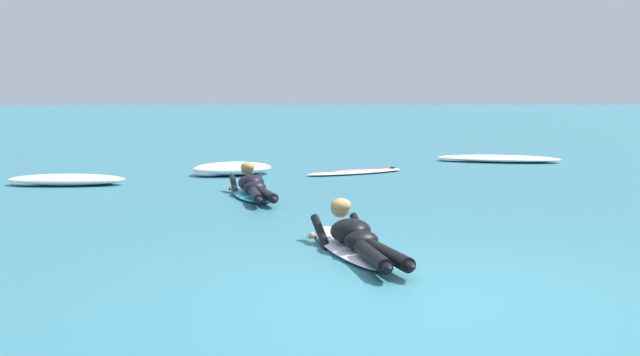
# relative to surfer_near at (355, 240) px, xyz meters

# --- Properties ---
(ground_plane) EXTENTS (120.00, 120.00, 0.00)m
(ground_plane) POSITION_rel_surfer_near_xyz_m (0.37, 8.46, -0.14)
(ground_plane) COLOR #2D6B7A
(surfer_near) EXTENTS (0.98, 2.52, 0.54)m
(surfer_near) POSITION_rel_surfer_near_xyz_m (0.00, 0.00, 0.00)
(surfer_near) COLOR silver
(surfer_near) RESTS_ON ground
(surfer_far) EXTENTS (0.94, 2.45, 0.54)m
(surfer_far) POSITION_rel_surfer_near_xyz_m (-1.25, 4.06, 0.00)
(surfer_far) COLOR #2DB2D1
(surfer_far) RESTS_ON ground
(drifting_surfboard) EXTENTS (2.12, 1.44, 0.16)m
(drifting_surfboard) POSITION_rel_surfer_near_xyz_m (0.59, 7.22, -0.10)
(drifting_surfboard) COLOR white
(drifting_surfboard) RESTS_ON ground
(whitewater_front) EXTENTS (2.01, 0.69, 0.19)m
(whitewater_front) POSITION_rel_surfer_near_xyz_m (-4.53, 5.60, -0.05)
(whitewater_front) COLOR white
(whitewater_front) RESTS_ON ground
(whitewater_mid_left) EXTENTS (2.86, 1.50, 0.15)m
(whitewater_mid_left) POSITION_rel_surfer_near_xyz_m (4.01, 9.49, -0.07)
(whitewater_mid_left) COLOR white
(whitewater_mid_left) RESTS_ON ground
(whitewater_mid_right) EXTENTS (1.77, 1.43, 0.25)m
(whitewater_mid_right) POSITION_rel_surfer_near_xyz_m (-1.81, 7.09, -0.02)
(whitewater_mid_right) COLOR white
(whitewater_mid_right) RESTS_ON ground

